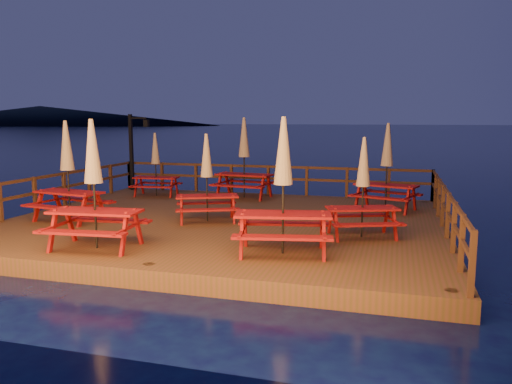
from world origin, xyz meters
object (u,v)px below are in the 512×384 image
lamp_post (135,145)px  picnic_table_2 (244,156)px  picnic_table_0 (363,186)px  picnic_table_1 (207,176)px

lamp_post → picnic_table_2: lamp_post is taller
picnic_table_0 → picnic_table_2: bearing=111.5°
lamp_post → picnic_table_2: size_ratio=1.05×
lamp_post → picnic_table_1: 7.08m
picnic_table_0 → picnic_table_1: picnic_table_1 is taller
picnic_table_0 → picnic_table_1: bearing=149.9°
picnic_table_2 → picnic_table_1: bearing=-80.2°
picnic_table_0 → picnic_table_2: 6.74m
picnic_table_1 → picnic_table_2: size_ratio=0.85×
picnic_table_0 → picnic_table_1: size_ratio=0.99×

